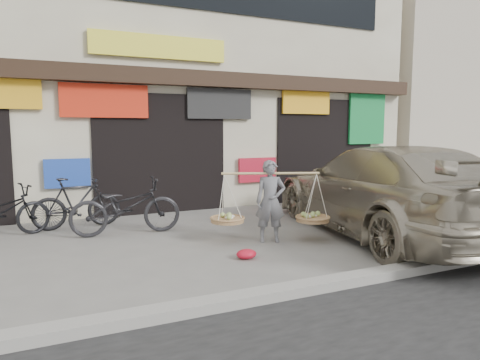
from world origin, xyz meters
name	(u,v)px	position (x,y,z in m)	size (l,w,h in m)	color
ground	(218,252)	(0.00, 0.00, 0.00)	(70.00, 70.00, 0.00)	slate
kerb	(282,292)	(0.00, -2.00, 0.06)	(70.00, 0.25, 0.12)	gray
shophouse_block	(135,75)	(0.00, 6.42, 3.45)	(14.00, 6.32, 7.00)	beige
neighbor_east	(453,99)	(13.50, 7.00, 3.20)	(12.00, 7.00, 6.40)	#B5AA96
street_vendor	(270,205)	(1.04, 0.20, 0.63)	(1.92, 1.09, 1.39)	slate
bike_1	(77,203)	(-1.88, 2.63, 0.49)	(0.47, 1.65, 0.99)	black
bike_2	(126,206)	(-1.11, 1.73, 0.51)	(0.68, 1.96, 1.03)	black
suv	(384,190)	(3.16, -0.17, 0.81)	(3.13, 5.89, 1.62)	#A59B85
red_bag	(246,254)	(0.25, -0.51, 0.07)	(0.31, 0.25, 0.14)	red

